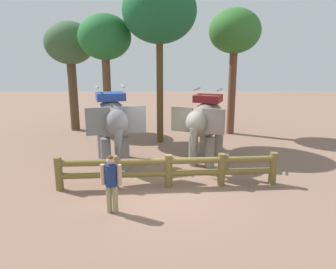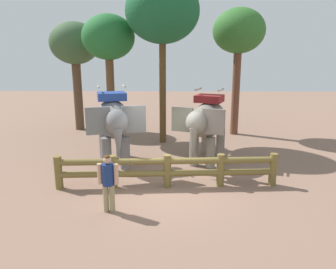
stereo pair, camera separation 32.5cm
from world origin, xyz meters
The scene contains 9 objects.
ground_plane centered at (0.00, 0.00, 0.00)m, with size 60.00×60.00×0.00m, color #856351.
log_fence centered at (0.00, 0.17, 0.61)m, with size 6.98×0.66×1.05m.
elephant_near_left centered at (-2.06, 2.31, 1.68)m, with size 2.33×3.58×3.00m.
elephant_center centered at (1.47, 2.65, 1.60)m, with size 2.45×3.40×2.86m.
tourist_woman_in_black centered at (-1.50, -1.52, 0.91)m, with size 0.56×0.32×1.57m.
tree_far_left centered at (3.44, 7.46, 5.18)m, with size 2.63×2.63×6.44m.
tree_back_center centered at (-2.96, 6.55, 4.83)m, with size 2.53×2.53×6.04m.
tree_far_right centered at (-5.20, 8.45, 4.62)m, with size 2.66×2.66×5.90m.
tree_deep_back centered at (-0.33, 5.70, 5.96)m, with size 3.33×3.33×7.42m.
Camera 2 is at (0.20, -9.15, 3.96)m, focal length 33.63 mm.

